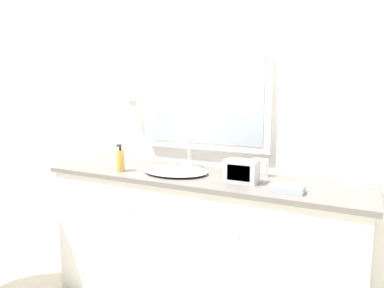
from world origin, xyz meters
TOP-DOWN VIEW (x-y plane):
  - wall_back at (-0.00, 0.62)m, footprint 8.00×0.18m
  - vanity_counter at (0.00, 0.31)m, footprint 2.09×0.57m
  - sink_basin at (-0.15, 0.29)m, footprint 0.44×0.40m
  - soap_bottle at (-0.52, 0.17)m, footprint 0.06×0.06m
  - appliance_box at (0.31, 0.25)m, footprint 0.19×0.11m
  - picture_frame at (0.37, 0.47)m, footprint 0.10×0.01m
  - hand_towel_near_sink at (0.60, 0.17)m, footprint 0.16×0.10m
  - metal_tray at (0.92, 0.46)m, footprint 0.15×0.10m

SIDE VIEW (x-z plane):
  - vanity_counter at x=0.00m, z-range 0.00..0.91m
  - metal_tray at x=0.92m, z-range 0.91..0.92m
  - hand_towel_near_sink at x=0.60m, z-range 0.91..0.95m
  - sink_basin at x=-0.15m, z-range 0.83..1.03m
  - picture_frame at x=0.37m, z-range 0.91..1.03m
  - appliance_box at x=0.31m, z-range 0.91..1.05m
  - soap_bottle at x=-0.52m, z-range 0.89..1.08m
  - wall_back at x=0.00m, z-range 0.00..2.55m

